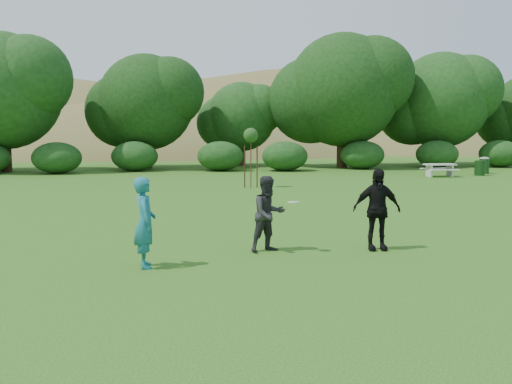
{
  "coord_description": "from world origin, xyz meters",
  "views": [
    {
      "loc": [
        -2.22,
        -12.15,
        2.8
      ],
      "look_at": [
        0.0,
        3.0,
        1.1
      ],
      "focal_mm": 40.0,
      "sensor_mm": 36.0,
      "label": 1
    }
  ],
  "objects_px": {
    "player_black": "(377,209)",
    "trash_can_near": "(480,168)",
    "player_grey": "(269,214)",
    "sapling": "(251,137)",
    "player_teal": "(145,222)",
    "picnic_table": "(440,168)",
    "trash_can_lidded": "(484,165)"
  },
  "relations": [
    {
      "from": "player_grey",
      "to": "sapling",
      "type": "height_order",
      "value": "sapling"
    },
    {
      "from": "player_grey",
      "to": "picnic_table",
      "type": "height_order",
      "value": "player_grey"
    },
    {
      "from": "player_grey",
      "to": "sapling",
      "type": "bearing_deg",
      "value": 61.81
    },
    {
      "from": "trash_can_near",
      "to": "picnic_table",
      "type": "relative_size",
      "value": 0.5
    },
    {
      "from": "player_black",
      "to": "sapling",
      "type": "xyz_separation_m",
      "value": [
        -0.96,
        14.38,
        1.47
      ]
    },
    {
      "from": "picnic_table",
      "to": "trash_can_lidded",
      "type": "relative_size",
      "value": 1.71
    },
    {
      "from": "player_black",
      "to": "trash_can_near",
      "type": "bearing_deg",
      "value": 58.99
    },
    {
      "from": "trash_can_near",
      "to": "sapling",
      "type": "height_order",
      "value": "sapling"
    },
    {
      "from": "player_teal",
      "to": "player_grey",
      "type": "xyz_separation_m",
      "value": [
        2.72,
        1.13,
        -0.05
      ]
    },
    {
      "from": "player_black",
      "to": "picnic_table",
      "type": "distance_m",
      "value": 21.92
    },
    {
      "from": "player_teal",
      "to": "trash_can_near",
      "type": "xyz_separation_m",
      "value": [
        18.89,
        20.39,
        -0.47
      ]
    },
    {
      "from": "trash_can_near",
      "to": "player_grey",
      "type": "bearing_deg",
      "value": -130.01
    },
    {
      "from": "player_grey",
      "to": "trash_can_near",
      "type": "height_order",
      "value": "player_grey"
    },
    {
      "from": "player_teal",
      "to": "picnic_table",
      "type": "distance_m",
      "value": 25.65
    },
    {
      "from": "player_black",
      "to": "sapling",
      "type": "relative_size",
      "value": 0.66
    },
    {
      "from": "sapling",
      "to": "trash_can_lidded",
      "type": "distance_m",
      "value": 17.06
    },
    {
      "from": "player_teal",
      "to": "trash_can_lidded",
      "type": "bearing_deg",
      "value": -50.67
    },
    {
      "from": "player_teal",
      "to": "player_grey",
      "type": "bearing_deg",
      "value": -75.6
    },
    {
      "from": "player_black",
      "to": "picnic_table",
      "type": "bearing_deg",
      "value": 64.27
    },
    {
      "from": "player_black",
      "to": "trash_can_lidded",
      "type": "height_order",
      "value": "player_black"
    },
    {
      "from": "trash_can_near",
      "to": "sapling",
      "type": "distance_m",
      "value": 15.6
    },
    {
      "from": "trash_can_near",
      "to": "trash_can_lidded",
      "type": "xyz_separation_m",
      "value": [
        1.07,
        1.34,
        0.09
      ]
    },
    {
      "from": "trash_can_lidded",
      "to": "picnic_table",
      "type": "bearing_deg",
      "value": -155.11
    },
    {
      "from": "trash_can_near",
      "to": "sapling",
      "type": "xyz_separation_m",
      "value": [
        -14.62,
        -5.07,
        1.97
      ]
    },
    {
      "from": "trash_can_near",
      "to": "sapling",
      "type": "relative_size",
      "value": 0.32
    },
    {
      "from": "picnic_table",
      "to": "trash_can_lidded",
      "type": "distance_m",
      "value": 4.24
    },
    {
      "from": "player_grey",
      "to": "sapling",
      "type": "xyz_separation_m",
      "value": [
        1.55,
        14.19,
        1.55
      ]
    },
    {
      "from": "trash_can_near",
      "to": "player_teal",
      "type": "bearing_deg",
      "value": -132.82
    },
    {
      "from": "player_teal",
      "to": "player_black",
      "type": "relative_size",
      "value": 0.97
    },
    {
      "from": "player_grey",
      "to": "player_black",
      "type": "distance_m",
      "value": 2.51
    },
    {
      "from": "trash_can_lidded",
      "to": "player_teal",
      "type": "bearing_deg",
      "value": -132.57
    },
    {
      "from": "player_teal",
      "to": "sapling",
      "type": "xyz_separation_m",
      "value": [
        4.27,
        15.32,
        1.5
      ]
    }
  ]
}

